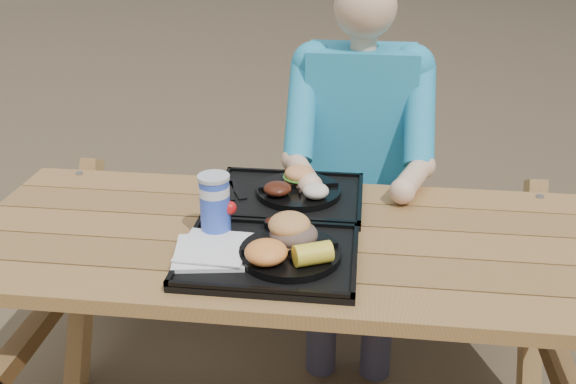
# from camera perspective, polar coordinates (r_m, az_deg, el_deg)

# --- Properties ---
(picnic_table) EXTENTS (1.80, 1.49, 0.75)m
(picnic_table) POSITION_cam_1_polar(r_m,az_deg,el_deg) (1.99, -0.00, -13.34)
(picnic_table) COLOR #999999
(picnic_table) RESTS_ON ground
(tray_near) EXTENTS (0.45, 0.35, 0.02)m
(tray_near) POSITION_cam_1_polar(r_m,az_deg,el_deg) (1.65, -1.69, -5.85)
(tray_near) COLOR black
(tray_near) RESTS_ON picnic_table
(tray_far) EXTENTS (0.45, 0.35, 0.02)m
(tray_far) POSITION_cam_1_polar(r_m,az_deg,el_deg) (1.97, 0.04, -0.53)
(tray_far) COLOR black
(tray_far) RESTS_ON picnic_table
(plate_near) EXTENTS (0.26, 0.26, 0.02)m
(plate_near) POSITION_cam_1_polar(r_m,az_deg,el_deg) (1.63, 0.19, -5.46)
(plate_near) COLOR black
(plate_near) RESTS_ON tray_near
(plate_far) EXTENTS (0.26, 0.26, 0.02)m
(plate_far) POSITION_cam_1_polar(r_m,az_deg,el_deg) (1.96, 0.95, 0.08)
(plate_far) COLOR black
(plate_far) RESTS_ON tray_far
(napkin_stack) EXTENTS (0.21, 0.21, 0.02)m
(napkin_stack) POSITION_cam_1_polar(r_m,az_deg,el_deg) (1.65, -6.93, -5.21)
(napkin_stack) COLOR white
(napkin_stack) RESTS_ON tray_near
(soda_cup) EXTENTS (0.08, 0.08, 0.16)m
(soda_cup) POSITION_cam_1_polar(r_m,az_deg,el_deg) (1.71, -6.50, -1.33)
(soda_cup) COLOR blue
(soda_cup) RESTS_ON tray_near
(condiment_bbq) EXTENTS (0.05, 0.05, 0.03)m
(condiment_bbq) POSITION_cam_1_polar(r_m,az_deg,el_deg) (1.75, -1.29, -3.02)
(condiment_bbq) COLOR black
(condiment_bbq) RESTS_ON tray_near
(condiment_mustard) EXTENTS (0.05, 0.05, 0.03)m
(condiment_mustard) POSITION_cam_1_polar(r_m,az_deg,el_deg) (1.74, 0.60, -3.18)
(condiment_mustard) COLOR yellow
(condiment_mustard) RESTS_ON tray_near
(sandwich) EXTENTS (0.12, 0.12, 0.12)m
(sandwich) POSITION_cam_1_polar(r_m,az_deg,el_deg) (1.63, 0.51, -2.67)
(sandwich) COLOR #D7904B
(sandwich) RESTS_ON plate_near
(mac_cheese) EXTENTS (0.11, 0.11, 0.05)m
(mac_cheese) POSITION_cam_1_polar(r_m,az_deg,el_deg) (1.56, -1.96, -5.37)
(mac_cheese) COLOR #FF9B43
(mac_cheese) RESTS_ON plate_near
(corn_cob) EXTENTS (0.12, 0.12, 0.05)m
(corn_cob) POSITION_cam_1_polar(r_m,az_deg,el_deg) (1.56, 2.22, -5.50)
(corn_cob) COLOR yellow
(corn_cob) RESTS_ON plate_near
(cutlery_far) EXTENTS (0.08, 0.14, 0.01)m
(cutlery_far) POSITION_cam_1_polar(r_m,az_deg,el_deg) (2.00, -4.52, 0.19)
(cutlery_far) COLOR black
(cutlery_far) RESTS_ON tray_far
(burger) EXTENTS (0.10, 0.10, 0.09)m
(burger) POSITION_cam_1_polar(r_m,az_deg,el_deg) (1.98, 1.03, 1.96)
(burger) COLOR #EB9453
(burger) RESTS_ON plate_far
(baked_beans) EXTENTS (0.08, 0.08, 0.04)m
(baked_beans) POSITION_cam_1_polar(r_m,az_deg,el_deg) (1.91, -0.95, 0.29)
(baked_beans) COLOR #461A0E
(baked_beans) RESTS_ON plate_far
(potato_salad) EXTENTS (0.08, 0.08, 0.04)m
(potato_salad) POSITION_cam_1_polar(r_m,az_deg,el_deg) (1.89, 2.48, 0.10)
(potato_salad) COLOR #F1E8CC
(potato_salad) RESTS_ON plate_far
(diner) EXTENTS (0.48, 0.84, 1.28)m
(diner) POSITION_cam_1_polar(r_m,az_deg,el_deg) (2.40, 6.15, 1.06)
(diner) COLOR #1CB1C5
(diner) RESTS_ON ground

